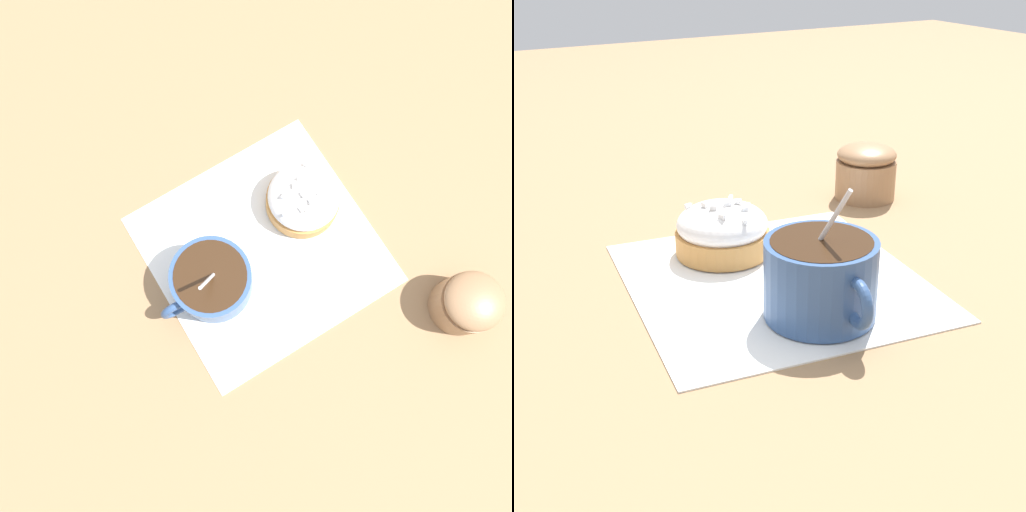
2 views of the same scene
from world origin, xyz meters
TOP-DOWN VIEW (x-y plane):
  - ground_plane at (0.00, 0.00)m, footprint 3.00×3.00m
  - paper_napkin at (0.00, 0.00)m, footprint 0.30×0.29m
  - coffee_cup at (0.08, 0.00)m, footprint 0.12×0.09m
  - frosted_pastry at (-0.08, -0.01)m, footprint 0.09×0.09m
  - sugar_bowl at (-0.14, 0.20)m, footprint 0.07×0.07m

SIDE VIEW (x-z plane):
  - ground_plane at x=0.00m, z-range 0.00..0.00m
  - paper_napkin at x=0.00m, z-range 0.00..0.00m
  - frosted_pastry at x=-0.08m, z-range 0.00..0.05m
  - sugar_bowl at x=-0.14m, z-range 0.00..0.07m
  - coffee_cup at x=0.08m, z-range -0.02..0.10m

